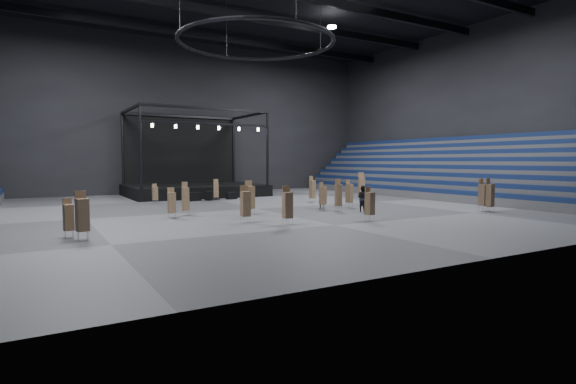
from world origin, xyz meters
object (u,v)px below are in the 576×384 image
man_center (322,198)px  chair_stack_12 (68,217)px  chair_stack_8 (172,202)px  chair_stack_13 (245,203)px  chair_stack_1 (312,189)px  chair_stack_4 (216,189)px  stage (192,182)px  flight_case_right (231,196)px  chair_stack_15 (323,195)px  chair_stack_7 (250,197)px  crew_member (363,199)px  flight_case_mid (212,196)px  chair_stack_6 (361,186)px  chair_stack_11 (288,204)px  chair_stack_9 (155,193)px  chair_stack_10 (370,203)px  flight_case_left (194,197)px  chair_stack_16 (490,195)px  chair_stack_14 (338,194)px  chair_stack_3 (185,198)px  chair_stack_2 (349,193)px  chair_stack_0 (483,194)px  chair_stack_5 (82,214)px

man_center → chair_stack_12: bearing=19.5°
chair_stack_8 → chair_stack_13: bearing=-51.5°
chair_stack_1 → chair_stack_4: 9.10m
stage → flight_case_right: size_ratio=13.24×
stage → chair_stack_15: (4.44, -18.97, -0.33)m
chair_stack_7 → crew_member: bearing=-16.0°
flight_case_mid → chair_stack_15: size_ratio=0.62×
chair_stack_1 → chair_stack_12: chair_stack_1 is taller
chair_stack_8 → man_center: 12.18m
stage → crew_member: bearing=-74.6°
chair_stack_6 → chair_stack_11: size_ratio=1.16×
flight_case_mid → chair_stack_9: 5.91m
chair_stack_10 → flight_case_left: bearing=97.5°
flight_case_left → chair_stack_16: chair_stack_16 is taller
chair_stack_14 → chair_stack_1: bearing=88.9°
chair_stack_9 → chair_stack_14: size_ratio=0.73×
stage → chair_stack_9: size_ratio=7.80×
chair_stack_10 → chair_stack_14: (1.71, 5.64, 0.10)m
chair_stack_15 → chair_stack_4: bearing=99.7°
chair_stack_6 → chair_stack_15: bearing=-126.5°
chair_stack_3 → chair_stack_16: bearing=-24.2°
chair_stack_8 → flight_case_left: bearing=66.9°
chair_stack_7 → chair_stack_9: size_ratio=1.35×
flight_case_left → flight_case_mid: (1.83, 0.01, 0.03)m
chair_stack_10 → chair_stack_16: bearing=-10.7°
chair_stack_2 → flight_case_left: bearing=112.0°
chair_stack_11 → chair_stack_12: size_ratio=1.19×
chair_stack_1 → chair_stack_15: chair_stack_1 is taller
chair_stack_1 → stage: bearing=108.8°
chair_stack_12 → flight_case_mid: bearing=41.8°
chair_stack_0 → chair_stack_11: chair_stack_0 is taller
flight_case_mid → chair_stack_12: 21.63m
chair_stack_0 → chair_stack_2: 10.12m
chair_stack_6 → chair_stack_15: size_ratio=1.26×
chair_stack_1 → chair_stack_16: (7.08, -13.28, 0.05)m
flight_case_right → chair_stack_3: chair_stack_3 is taller
crew_member → chair_stack_12: bearing=86.3°
chair_stack_16 → man_center: 12.58m
chair_stack_9 → chair_stack_16: (20.06, -18.70, 0.33)m
chair_stack_13 → flight_case_right: bearing=71.4°
crew_member → chair_stack_2: bearing=-27.5°
chair_stack_3 → chair_stack_14: (10.99, -2.88, 0.05)m
flight_case_right → chair_stack_4: bearing=-149.2°
chair_stack_4 → chair_stack_14: (5.10, -12.43, 0.15)m
chair_stack_3 → chair_stack_11: 8.44m
flight_case_right → chair_stack_4: 2.54m
chair_stack_5 → chair_stack_6: 27.36m
chair_stack_3 → flight_case_left: bearing=69.1°
chair_stack_5 → chair_stack_10: (16.49, -1.52, -0.11)m
chair_stack_15 → flight_case_left: bearing=104.4°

